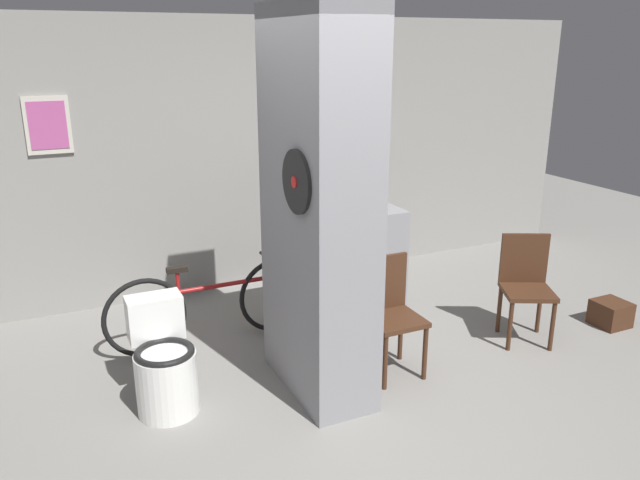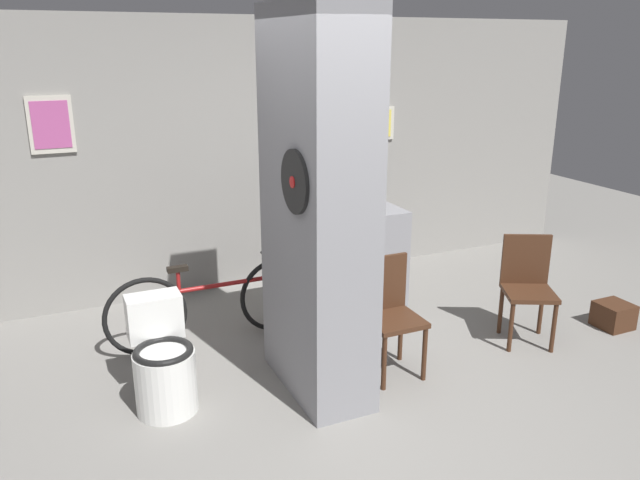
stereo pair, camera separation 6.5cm
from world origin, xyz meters
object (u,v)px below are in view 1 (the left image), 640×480
(bicycle, at_px, (214,304))
(toilet, at_px, (164,366))
(bottle_tall, at_px, (323,204))
(chair_near_pillar, at_px, (390,310))
(chair_by_doorway, at_px, (526,283))

(bicycle, bearing_deg, toilet, -125.70)
(bicycle, relative_size, bottle_tall, 5.18)
(chair_near_pillar, relative_size, chair_by_doorway, 1.00)
(chair_near_pillar, xyz_separation_m, bottle_tall, (-0.08, 0.98, 0.58))
(toilet, bearing_deg, bottle_tall, 26.93)
(chair_by_doorway, distance_m, bicycle, 2.55)
(chair_by_doorway, distance_m, bottle_tall, 1.78)
(chair_by_doorway, relative_size, bicycle, 0.50)
(toilet, xyz_separation_m, bottle_tall, (1.54, 0.78, 0.76))
(bicycle, bearing_deg, bottle_tall, -0.10)
(chair_near_pillar, relative_size, bottle_tall, 2.59)
(chair_near_pillar, bearing_deg, toilet, 173.54)
(chair_near_pillar, distance_m, bottle_tall, 1.14)
(chair_near_pillar, distance_m, chair_by_doorway, 1.29)
(chair_near_pillar, bearing_deg, bicycle, 137.50)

